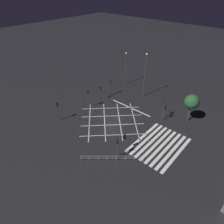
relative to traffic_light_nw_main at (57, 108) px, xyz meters
name	(u,v)px	position (x,y,z in m)	size (l,w,h in m)	color
ground_plane	(112,120)	(6.69, -7.45, -2.92)	(200.00, 200.00, 0.00)	black
road_markings	(145,136)	(7.00, -14.68, -2.92)	(14.54, 20.91, 0.01)	silver
traffic_light_nw_main	(57,108)	(0.00, 0.00, 0.00)	(0.39, 0.36, 4.09)	#424244
traffic_light_se_cross	(163,105)	(13.28, -14.23, 0.32)	(0.36, 0.39, 4.55)	#424244
traffic_light_sw_cross	(118,145)	(-0.09, -14.50, -0.05)	(0.36, 0.39, 4.01)	#424244
traffic_light_sw_main	(122,141)	(1.19, -14.22, -0.38)	(2.18, 0.36, 3.48)	#424244
traffic_light_ne_cross	(111,85)	(13.83, -0.75, -0.20)	(0.36, 0.39, 3.80)	#424244
traffic_light_ne_main	(104,88)	(11.78, -0.54, -0.27)	(3.16, 0.36, 3.56)	#424244
traffic_light_se_main	(164,109)	(13.01, -14.72, -0.34)	(0.39, 0.36, 3.61)	#424244
traffic_light_median_north	(88,96)	(6.86, -0.83, -0.05)	(0.36, 0.39, 4.02)	#424244
street_lamp_east	(126,64)	(20.78, 0.53, 2.23)	(0.41, 0.41, 8.09)	#424244
street_lamp_west	(145,70)	(18.41, -6.56, 3.33)	(0.43, 0.43, 9.95)	#424244
street_tree_near	(192,102)	(16.05, -18.27, 1.30)	(2.66, 2.66, 5.58)	brown
pedestrian_railing	(112,158)	(-0.93, -14.18, -2.25)	(6.25, 7.06, 1.05)	#B7B7BC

